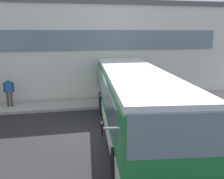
{
  "coord_description": "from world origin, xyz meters",
  "views": [
    {
      "loc": [
        -2.15,
        -10.97,
        4.27
      ],
      "look_at": [
        0.78,
        1.94,
        1.5
      ],
      "focal_mm": 44.03,
      "sensor_mm": 36.0,
      "label": 1
    }
  ],
  "objects": [
    {
      "name": "ground_plane",
      "position": [
        0.0,
        0.0,
        -0.01
      ],
      "size": [
        80.0,
        90.0,
        0.02
      ],
      "primitive_type": "cube",
      "color": "#232326",
      "rests_on": "ground"
    },
    {
      "name": "bay_paint_stripes",
      "position": [
        2.0,
        -4.2,
        0.0
      ],
      "size": [
        4.4,
        3.96,
        0.01
      ],
      "color": "silver",
      "rests_on": "ground"
    },
    {
      "name": "terminal_building",
      "position": [
        -0.68,
        11.62,
        3.12
      ],
      "size": [
        23.22,
        13.8,
        6.25
      ],
      "color": "silver",
      "rests_on": "ground"
    },
    {
      "name": "boarding_curb",
      "position": [
        0.0,
        4.8,
        0.07
      ],
      "size": [
        25.42,
        2.0,
        0.15
      ],
      "primitive_type": "cube",
      "color": "#9E9B93",
      "rests_on": "ground"
    },
    {
      "name": "bus_main_foreground",
      "position": [
        1.3,
        -0.08,
        1.34
      ],
      "size": [
        4.46,
        12.2,
        2.7
      ],
      "color": "#1E7238",
      "rests_on": "ground"
    },
    {
      "name": "passenger_by_doorway",
      "position": [
        -4.46,
        4.97,
        1.08
      ],
      "size": [
        0.59,
        0.23,
        1.68
      ],
      "color": "#4C4233",
      "rests_on": "boarding_curb"
    },
    {
      "name": "safety_bollard_yellow",
      "position": [
        2.01,
        3.6,
        0.45
      ],
      "size": [
        0.18,
        0.18,
        0.9
      ],
      "primitive_type": "cylinder",
      "color": "yellow",
      "rests_on": "ground"
    }
  ]
}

